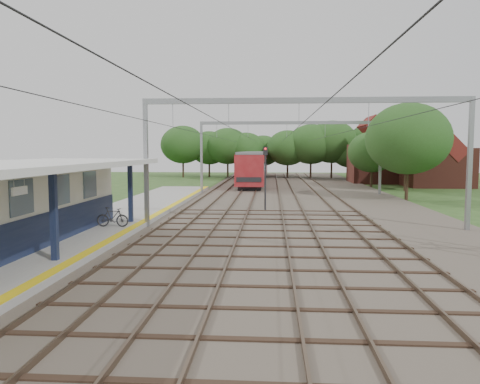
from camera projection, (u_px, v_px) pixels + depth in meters
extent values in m
plane|color=#2D4C1E|center=(190.00, 343.00, 10.35)|extent=(160.00, 160.00, 0.00)
cube|color=#473D33|center=(297.00, 200.00, 39.89)|extent=(18.00, 90.00, 0.10)
cube|color=gray|center=(96.00, 227.00, 24.76)|extent=(5.00, 52.00, 0.35)
cube|color=yellow|center=(137.00, 225.00, 24.59)|extent=(0.45, 52.00, 0.01)
cube|color=#121B39|center=(32.00, 235.00, 17.71)|extent=(0.06, 18.00, 1.40)
cube|color=slate|center=(30.00, 196.00, 17.57)|extent=(0.05, 16.00, 1.30)
cube|color=#121B39|center=(54.00, 215.00, 16.54)|extent=(0.22, 0.22, 3.20)
cube|color=#121B39|center=(130.00, 193.00, 25.48)|extent=(0.22, 0.22, 3.20)
cube|color=silver|center=(0.00, 167.00, 16.51)|extent=(6.40, 20.00, 0.24)
cube|color=white|center=(20.00, 191.00, 14.46)|extent=(0.06, 0.85, 0.26)
cube|color=brown|center=(202.00, 197.00, 40.43)|extent=(0.07, 88.00, 0.15)
cube|color=brown|center=(219.00, 198.00, 40.33)|extent=(0.07, 88.00, 0.15)
cube|color=brown|center=(237.00, 198.00, 40.23)|extent=(0.07, 88.00, 0.15)
cube|color=brown|center=(253.00, 198.00, 40.13)|extent=(0.07, 88.00, 0.15)
cube|color=brown|center=(280.00, 198.00, 39.98)|extent=(0.07, 88.00, 0.15)
cube|color=brown|center=(297.00, 198.00, 39.88)|extent=(0.07, 88.00, 0.15)
cube|color=brown|center=(322.00, 198.00, 39.73)|extent=(0.07, 88.00, 0.15)
cube|color=brown|center=(339.00, 198.00, 39.64)|extent=(0.07, 88.00, 0.15)
cube|color=gray|center=(146.00, 164.00, 25.28)|extent=(0.22, 0.22, 7.00)
cube|color=gray|center=(470.00, 165.00, 24.13)|extent=(0.22, 0.22, 7.00)
cube|color=gray|center=(305.00, 100.00, 24.41)|extent=(17.00, 0.20, 0.30)
cube|color=gray|center=(201.00, 158.00, 45.16)|extent=(0.22, 0.22, 7.00)
cube|color=gray|center=(380.00, 158.00, 44.00)|extent=(0.22, 0.22, 7.00)
cube|color=gray|center=(290.00, 123.00, 44.28)|extent=(17.00, 0.20, 0.30)
cylinder|color=black|center=(210.00, 136.00, 39.91)|extent=(0.02, 88.00, 0.02)
cylinder|color=black|center=(245.00, 135.00, 39.70)|extent=(0.02, 88.00, 0.02)
cylinder|color=black|center=(289.00, 135.00, 39.45)|extent=(0.02, 88.00, 0.02)
cylinder|color=black|center=(332.00, 135.00, 39.21)|extent=(0.02, 88.00, 0.02)
cylinder|color=#382619|center=(195.00, 169.00, 71.52)|extent=(0.28, 0.28, 2.88)
ellipsoid|color=#254518|center=(194.00, 146.00, 71.20)|extent=(6.72, 6.72, 5.76)
cylinder|color=#382619|center=(235.00, 169.00, 73.11)|extent=(0.28, 0.28, 2.52)
ellipsoid|color=#254518|center=(235.00, 150.00, 72.84)|extent=(5.88, 5.88, 5.04)
cylinder|color=#382619|center=(273.00, 168.00, 69.69)|extent=(0.28, 0.28, 3.24)
ellipsoid|color=#254518|center=(273.00, 141.00, 69.34)|extent=(7.56, 7.56, 6.48)
cylinder|color=#382619|center=(313.00, 169.00, 71.30)|extent=(0.28, 0.28, 2.70)
ellipsoid|color=#254518|center=(313.00, 148.00, 71.00)|extent=(6.30, 6.30, 5.40)
cylinder|color=#382619|center=(398.00, 180.00, 47.02)|extent=(0.28, 0.28, 2.52)
ellipsoid|color=#254518|center=(399.00, 149.00, 46.74)|extent=(5.88, 5.88, 5.04)
cylinder|color=#382619|center=(370.00, 171.00, 62.86)|extent=(0.28, 0.28, 2.88)
ellipsoid|color=#254518|center=(371.00, 145.00, 62.55)|extent=(6.72, 6.72, 5.76)
cube|color=brown|center=(437.00, 167.00, 54.44)|extent=(7.00, 6.00, 4.50)
cube|color=maroon|center=(438.00, 140.00, 54.16)|extent=(4.99, 6.12, 4.99)
cube|color=brown|center=(381.00, 164.00, 60.72)|extent=(8.00, 6.00, 5.00)
cube|color=maroon|center=(382.00, 137.00, 60.41)|extent=(5.52, 6.12, 5.52)
imported|color=black|center=(113.00, 217.00, 23.84)|extent=(1.68, 0.52, 1.00)
cube|color=black|center=(253.00, 183.00, 56.27)|extent=(2.39, 17.03, 0.44)
cube|color=maroon|center=(253.00, 168.00, 56.10)|extent=(2.98, 18.52, 3.25)
cube|color=black|center=(253.00, 165.00, 56.07)|extent=(3.02, 17.03, 0.93)
cube|color=slate|center=(253.00, 153.00, 55.95)|extent=(2.74, 18.52, 0.28)
cube|color=black|center=(258.00, 175.00, 75.26)|extent=(2.39, 17.03, 0.44)
cube|color=maroon|center=(258.00, 163.00, 75.10)|extent=(2.98, 18.52, 3.25)
cube|color=black|center=(258.00, 161.00, 75.07)|extent=(3.02, 17.03, 0.93)
cube|color=slate|center=(258.00, 152.00, 74.94)|extent=(2.74, 18.52, 0.28)
cylinder|color=black|center=(265.00, 182.00, 32.33)|extent=(0.13, 0.13, 4.10)
cube|color=black|center=(265.00, 151.00, 32.14)|extent=(0.32, 0.20, 0.56)
sphere|color=red|center=(265.00, 149.00, 32.03)|extent=(0.14, 0.14, 0.14)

